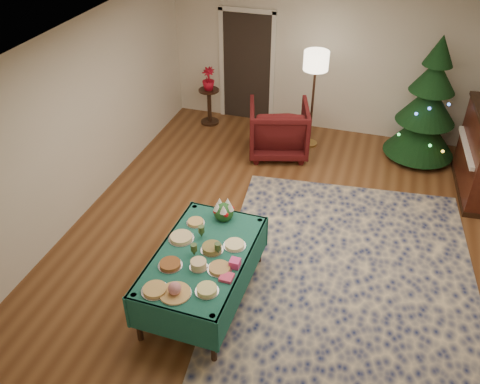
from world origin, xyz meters
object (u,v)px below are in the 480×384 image
(gift_box, at_px, (235,263))
(armchair, at_px, (278,127))
(floor_lamp, at_px, (316,67))
(side_table, at_px, (209,107))
(potted_plant, at_px, (209,84))
(buffet_table, at_px, (203,263))
(christmas_tree, at_px, (428,106))

(gift_box, height_order, armchair, armchair)
(floor_lamp, xyz_separation_m, side_table, (-2.02, 0.26, -1.13))
(potted_plant, bearing_deg, side_table, 0.00)
(buffet_table, xyz_separation_m, potted_plant, (-1.53, 4.37, 0.25))
(armchair, height_order, christmas_tree, christmas_tree)
(armchair, relative_size, potted_plant, 2.39)
(gift_box, bearing_deg, side_table, 113.67)
(armchair, xyz_separation_m, potted_plant, (-1.54, 0.73, 0.30))
(side_table, bearing_deg, christmas_tree, -2.13)
(gift_box, xyz_separation_m, floor_lamp, (0.07, 4.20, 0.72))
(buffet_table, height_order, armchair, armchair)
(buffet_table, bearing_deg, floor_lamp, 83.24)
(side_table, distance_m, christmas_tree, 3.96)
(floor_lamp, relative_size, potted_plant, 4.07)
(christmas_tree, bearing_deg, gift_box, -114.42)
(floor_lamp, bearing_deg, potted_plant, 172.68)
(gift_box, bearing_deg, buffet_table, 168.91)
(armchair, relative_size, floor_lamp, 0.59)
(potted_plant, height_order, christmas_tree, christmas_tree)
(side_table, xyz_separation_m, potted_plant, (-0.00, 0.00, 0.48))
(floor_lamp, height_order, side_table, floor_lamp)
(potted_plant, bearing_deg, buffet_table, -70.67)
(potted_plant, bearing_deg, gift_box, -66.33)
(armchair, bearing_deg, floor_lamp, -151.99)
(gift_box, height_order, potted_plant, potted_plant)
(buffet_table, bearing_deg, side_table, 109.33)
(armchair, bearing_deg, gift_box, 80.00)
(gift_box, height_order, floor_lamp, floor_lamp)
(gift_box, bearing_deg, floor_lamp, 89.06)
(armchair, height_order, floor_lamp, floor_lamp)
(floor_lamp, relative_size, side_table, 2.50)
(buffet_table, bearing_deg, armchair, 89.87)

